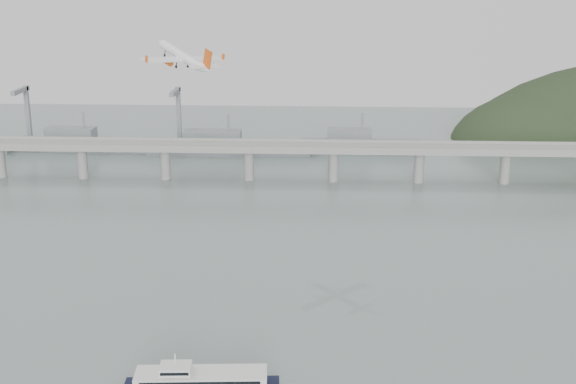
{
  "coord_description": "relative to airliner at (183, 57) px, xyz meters",
  "views": [
    {
      "loc": [
        13.92,
        -239.5,
        123.49
      ],
      "look_at": [
        0.0,
        55.0,
        36.0
      ],
      "focal_mm": 48.0,
      "sensor_mm": 36.0,
      "label": 1
    }
  ],
  "objects": [
    {
      "name": "distant_fleet",
      "position": [
        -112.13,
        193.4,
        -81.22
      ],
      "size": [
        453.0,
        60.9,
        40.0
      ],
      "color": "slate",
      "rests_on": "ground"
    },
    {
      "name": "ground",
      "position": [
        43.23,
        -71.68,
        -87.44
      ],
      "size": [
        900.0,
        900.0,
        0.0
      ],
      "primitive_type": "plane",
      "color": "slate",
      "rests_on": "ground"
    },
    {
      "name": "bridge",
      "position": [
        42.08,
        128.32,
        -69.79
      ],
      "size": [
        800.0,
        22.0,
        23.9
      ],
      "color": "gray",
      "rests_on": "ground"
    },
    {
      "name": "airliner",
      "position": [
        0.0,
        0.0,
        0.0
      ],
      "size": [
        31.5,
        33.28,
        12.75
      ],
      "rotation": [
        0.05,
        -0.24,
        2.3
      ],
      "color": "white",
      "rests_on": "ground"
    }
  ]
}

